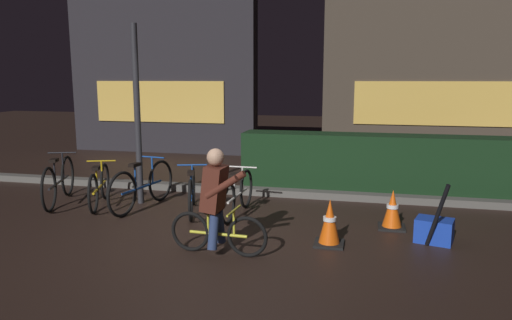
# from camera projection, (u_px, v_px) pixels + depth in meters

# --- Properties ---
(ground_plane) EXTENTS (40.00, 40.00, 0.00)m
(ground_plane) POSITION_uv_depth(u_px,v_px,m) (231.00, 234.00, 6.28)
(ground_plane) COLOR black
(sidewalk_curb) EXTENTS (12.00, 0.24, 0.12)m
(sidewalk_curb) POSITION_uv_depth(u_px,v_px,m) (266.00, 192.00, 8.38)
(sidewalk_curb) COLOR #56544F
(sidewalk_curb) RESTS_ON ground
(hedge_row) EXTENTS (4.80, 0.70, 1.01)m
(hedge_row) POSITION_uv_depth(u_px,v_px,m) (372.00, 162.00, 8.75)
(hedge_row) COLOR black
(hedge_row) RESTS_ON ground
(storefront_left) EXTENTS (5.24, 0.54, 4.66)m
(storefront_left) POSITION_uv_depth(u_px,v_px,m) (162.00, 67.00, 12.99)
(storefront_left) COLOR #262328
(storefront_left) RESTS_ON ground
(storefront_right) EXTENTS (5.44, 0.54, 4.41)m
(storefront_right) POSITION_uv_depth(u_px,v_px,m) (432.00, 71.00, 12.07)
(storefront_right) COLOR #42382D
(storefront_right) RESTS_ON ground
(street_post) EXTENTS (0.10, 0.10, 2.87)m
(street_post) POSITION_uv_depth(u_px,v_px,m) (137.00, 116.00, 7.61)
(street_post) COLOR #2D2D33
(street_post) RESTS_ON ground
(parked_bike_leftmost) EXTENTS (0.64, 1.66, 0.81)m
(parked_bike_leftmost) POSITION_uv_depth(u_px,v_px,m) (59.00, 181.00, 7.78)
(parked_bike_leftmost) COLOR black
(parked_bike_leftmost) RESTS_ON ground
(parked_bike_left_mid) EXTENTS (0.59, 1.44, 0.70)m
(parked_bike_left_mid) POSITION_uv_depth(u_px,v_px,m) (99.00, 186.00, 7.63)
(parked_bike_left_mid) COLOR black
(parked_bike_left_mid) RESTS_ON ground
(parked_bike_center_left) EXTENTS (0.46, 1.70, 0.79)m
(parked_bike_center_left) POSITION_uv_depth(u_px,v_px,m) (143.00, 186.00, 7.48)
(parked_bike_center_left) COLOR black
(parked_bike_center_left) RESTS_ON ground
(parked_bike_center_right) EXTENTS (0.56, 1.46, 0.70)m
(parked_bike_center_right) POSITION_uv_depth(u_px,v_px,m) (192.00, 192.00, 7.25)
(parked_bike_center_right) COLOR black
(parked_bike_center_right) RESTS_ON ground
(parked_bike_right_mid) EXTENTS (0.46, 1.52, 0.70)m
(parked_bike_right_mid) POSITION_uv_depth(u_px,v_px,m) (238.00, 194.00, 7.10)
(parked_bike_right_mid) COLOR black
(parked_bike_right_mid) RESTS_ON ground
(traffic_cone_near) EXTENTS (0.36, 0.36, 0.58)m
(traffic_cone_near) POSITION_uv_depth(u_px,v_px,m) (330.00, 223.00, 5.84)
(traffic_cone_near) COLOR black
(traffic_cone_near) RESTS_ON ground
(traffic_cone_far) EXTENTS (0.36, 0.36, 0.54)m
(traffic_cone_far) POSITION_uv_depth(u_px,v_px,m) (392.00, 210.00, 6.49)
(traffic_cone_far) COLOR black
(traffic_cone_far) RESTS_ON ground
(blue_crate) EXTENTS (0.51, 0.42, 0.30)m
(blue_crate) POSITION_uv_depth(u_px,v_px,m) (434.00, 230.00, 5.96)
(blue_crate) COLOR #193DB7
(blue_crate) RESTS_ON ground
(cyclist) EXTENTS (1.19, 0.53, 1.25)m
(cyclist) POSITION_uv_depth(u_px,v_px,m) (216.00, 201.00, 5.50)
(cyclist) COLOR black
(cyclist) RESTS_ON ground
(closed_umbrella) EXTENTS (0.24, 0.28, 0.82)m
(closed_umbrella) POSITION_uv_depth(u_px,v_px,m) (437.00, 216.00, 5.68)
(closed_umbrella) COLOR black
(closed_umbrella) RESTS_ON ground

